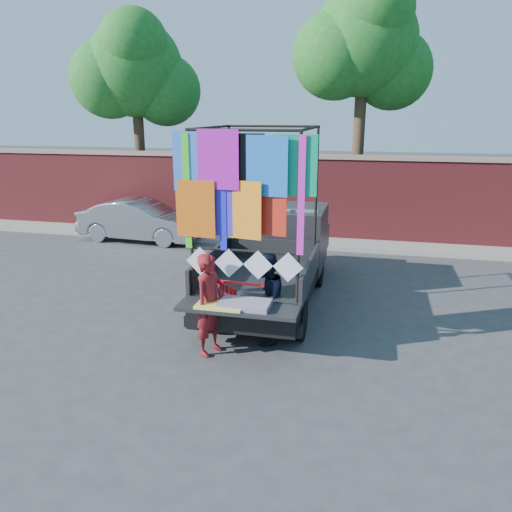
% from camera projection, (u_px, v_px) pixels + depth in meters
% --- Properties ---
extents(ground, '(90.00, 90.00, 0.00)m').
position_uv_depth(ground, '(277.00, 330.00, 9.08)').
color(ground, '#38383A').
rests_on(ground, ground).
extents(brick_wall, '(30.00, 0.45, 2.61)m').
position_uv_depth(brick_wall, '(321.00, 197.00, 15.26)').
color(brick_wall, maroon).
rests_on(brick_wall, ground).
extents(curb, '(30.00, 1.20, 0.12)m').
position_uv_depth(curb, '(317.00, 243.00, 14.95)').
color(curb, gray).
rests_on(curb, ground).
extents(tree_left, '(4.20, 3.30, 7.05)m').
position_uv_depth(tree_left, '(135.00, 72.00, 16.68)').
color(tree_left, '#38281C').
rests_on(tree_left, ground).
extents(tree_mid, '(4.20, 3.30, 7.73)m').
position_uv_depth(tree_mid, '(364.00, 47.00, 14.87)').
color(tree_mid, '#38281C').
rests_on(tree_mid, ground).
extents(pickup_truck, '(2.27, 5.70, 3.59)m').
position_uv_depth(pickup_truck, '(276.00, 252.00, 10.78)').
color(pickup_truck, black).
rests_on(pickup_truck, ground).
extents(sedan, '(3.88, 1.56, 1.25)m').
position_uv_depth(sedan, '(140.00, 220.00, 15.32)').
color(sedan, '#A3A4AA').
rests_on(sedan, ground).
extents(woman, '(0.59, 0.72, 1.69)m').
position_uv_depth(woman, '(210.00, 305.00, 8.01)').
color(woman, maroon).
rests_on(woman, ground).
extents(man, '(0.68, 0.83, 1.59)m').
position_uv_depth(man, '(266.00, 299.00, 8.40)').
color(man, black).
rests_on(man, ground).
extents(streamer_bundle, '(0.85, 0.10, 0.59)m').
position_uv_depth(streamer_bundle, '(233.00, 293.00, 8.17)').
color(streamer_bundle, red).
rests_on(streamer_bundle, ground).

